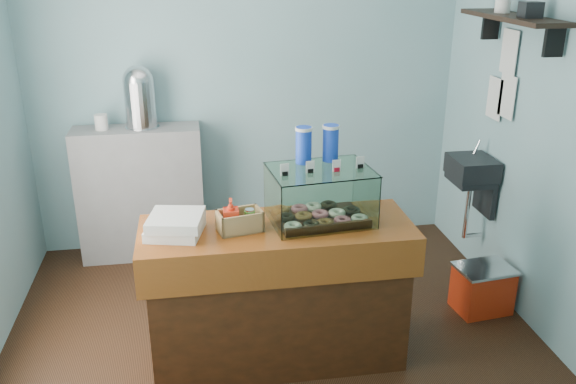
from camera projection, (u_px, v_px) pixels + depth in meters
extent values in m
plane|color=black|center=(273.00, 332.00, 4.10)|extent=(3.50, 3.50, 0.00)
cube|color=#6F9CA2|center=(246.00, 82.00, 4.97)|extent=(3.50, 0.04, 2.80)
cube|color=#6F9CA2|center=(325.00, 243.00, 2.21)|extent=(3.50, 0.04, 2.80)
cube|color=#6F9CA2|center=(544.00, 120.00, 3.85)|extent=(0.04, 3.00, 2.80)
cube|color=black|center=(472.00, 168.00, 4.51)|extent=(0.30, 0.35, 0.15)
cube|color=black|center=(485.00, 192.00, 4.61)|extent=(0.04, 0.30, 0.35)
cylinder|color=silver|center=(477.00, 148.00, 4.57)|extent=(0.02, 0.02, 0.12)
cylinder|color=silver|center=(467.00, 211.00, 4.64)|extent=(0.04, 0.04, 0.45)
cube|color=black|center=(512.00, 17.00, 3.89)|extent=(0.25, 1.00, 0.03)
cube|color=black|center=(554.00, 41.00, 3.56)|extent=(0.12, 0.03, 0.18)
cube|color=black|center=(491.00, 26.00, 4.30)|extent=(0.12, 0.03, 0.18)
cube|color=silver|center=(507.00, 97.00, 4.24)|extent=(0.01, 0.21, 0.30)
cube|color=silver|center=(495.00, 98.00, 4.42)|extent=(0.01, 0.21, 0.30)
cube|color=silver|center=(509.00, 52.00, 4.18)|extent=(0.01, 0.21, 0.30)
cube|color=#461F0D|center=(277.00, 298.00, 3.72)|extent=(1.50, 0.56, 0.84)
cube|color=#51260A|center=(277.00, 231.00, 3.56)|extent=(1.60, 0.60, 0.06)
cube|color=#51260A|center=(284.00, 272.00, 3.34)|extent=(1.60, 0.04, 0.18)
cube|color=gray|center=(141.00, 193.00, 4.98)|extent=(1.00, 0.32, 1.10)
cube|color=black|center=(320.00, 218.00, 3.62)|extent=(0.55, 0.42, 0.02)
torus|color=beige|center=(293.00, 226.00, 3.45)|extent=(0.10, 0.10, 0.03)
torus|color=black|center=(310.00, 224.00, 3.48)|extent=(0.10, 0.10, 0.03)
torus|color=brown|center=(326.00, 223.00, 3.50)|extent=(0.10, 0.10, 0.03)
torus|color=#CA5F70|center=(343.00, 221.00, 3.53)|extent=(0.10, 0.10, 0.03)
torus|color=beige|center=(359.00, 219.00, 3.55)|extent=(0.10, 0.10, 0.03)
torus|color=black|center=(287.00, 218.00, 3.57)|extent=(0.10, 0.10, 0.03)
torus|color=brown|center=(304.00, 216.00, 3.59)|extent=(0.10, 0.10, 0.03)
torus|color=#CA5F70|center=(320.00, 214.00, 3.61)|extent=(0.10, 0.10, 0.03)
torus|color=beige|center=(336.00, 213.00, 3.64)|extent=(0.10, 0.10, 0.03)
torus|color=black|center=(351.00, 211.00, 3.66)|extent=(0.10, 0.10, 0.03)
torus|color=brown|center=(282.00, 210.00, 3.68)|extent=(0.10, 0.10, 0.03)
torus|color=#CA5F70|center=(298.00, 208.00, 3.70)|extent=(0.10, 0.10, 0.03)
torus|color=beige|center=(314.00, 206.00, 3.73)|extent=(0.10, 0.10, 0.03)
torus|color=black|center=(329.00, 205.00, 3.75)|extent=(0.10, 0.10, 0.03)
cube|color=white|center=(332.00, 209.00, 3.38)|extent=(0.57, 0.07, 0.31)
cube|color=white|center=(310.00, 183.00, 3.76)|extent=(0.57, 0.07, 0.31)
cube|color=white|center=(273.00, 200.00, 3.50)|extent=(0.05, 0.42, 0.31)
cube|color=white|center=(366.00, 191.00, 3.64)|extent=(0.05, 0.42, 0.31)
cube|color=white|center=(321.00, 170.00, 3.51)|extent=(0.63, 0.49, 0.01)
cube|color=silver|center=(285.00, 170.00, 3.40)|extent=(0.05, 0.01, 0.07)
cube|color=black|center=(285.00, 174.00, 3.41)|extent=(0.03, 0.02, 0.02)
cube|color=silver|center=(311.00, 168.00, 3.43)|extent=(0.05, 0.01, 0.07)
cube|color=black|center=(311.00, 171.00, 3.44)|extent=(0.03, 0.02, 0.02)
cube|color=silver|center=(336.00, 165.00, 3.47)|extent=(0.05, 0.01, 0.07)
cube|color=#B20E21|center=(336.00, 169.00, 3.48)|extent=(0.03, 0.02, 0.02)
cube|color=silver|center=(361.00, 163.00, 3.51)|extent=(0.05, 0.01, 0.07)
cube|color=black|center=(361.00, 167.00, 3.52)|extent=(0.03, 0.02, 0.02)
cylinder|color=#163CBF|center=(304.00, 145.00, 3.58)|extent=(0.09, 0.09, 0.22)
cylinder|color=silver|center=(304.00, 129.00, 3.54)|extent=(0.10, 0.10, 0.02)
cylinder|color=#163CBF|center=(331.00, 143.00, 3.62)|extent=(0.09, 0.09, 0.22)
cylinder|color=silver|center=(331.00, 127.00, 3.58)|extent=(0.10, 0.10, 0.02)
cube|color=#A08450|center=(240.00, 229.00, 3.49)|extent=(0.28, 0.20, 0.01)
cube|color=#A08450|center=(243.00, 225.00, 3.41)|extent=(0.25, 0.07, 0.12)
cube|color=#A08450|center=(236.00, 216.00, 3.53)|extent=(0.25, 0.07, 0.12)
cube|color=#A08450|center=(220.00, 224.00, 3.43)|extent=(0.05, 0.15, 0.12)
cube|color=#A08450|center=(259.00, 218.00, 3.51)|extent=(0.05, 0.15, 0.12)
imported|color=red|center=(231.00, 214.00, 3.44)|extent=(0.10, 0.10, 0.19)
cylinder|color=#439629|center=(250.00, 219.00, 3.49)|extent=(0.06, 0.06, 0.10)
cylinder|color=silver|center=(250.00, 210.00, 3.47)|extent=(0.05, 0.05, 0.01)
cube|color=silver|center=(175.00, 229.00, 3.44)|extent=(0.35, 0.35, 0.06)
cube|color=silver|center=(176.00, 220.00, 3.41)|extent=(0.34, 0.34, 0.06)
cylinder|color=silver|center=(142.00, 127.00, 4.80)|extent=(0.27, 0.27, 0.01)
cylinder|color=silver|center=(140.00, 104.00, 4.73)|extent=(0.24, 0.24, 0.36)
sphere|color=silver|center=(138.00, 81.00, 4.66)|extent=(0.24, 0.24, 0.24)
cube|color=red|center=(482.00, 290.00, 4.31)|extent=(0.39, 0.31, 0.32)
cube|color=silver|center=(485.00, 269.00, 4.25)|extent=(0.41, 0.34, 0.02)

